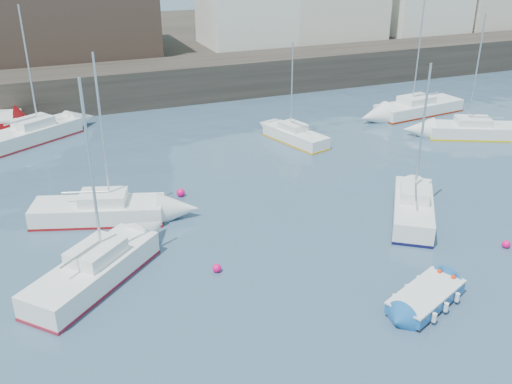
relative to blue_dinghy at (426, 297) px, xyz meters
name	(u,v)px	position (x,y,z in m)	size (l,w,h in m)	color
quay_wall	(150,83)	(-3.27, 31.87, 1.14)	(90.00, 5.00, 3.00)	#28231E
land_strip	(113,47)	(-3.27, 49.87, 1.04)	(90.00, 32.00, 2.80)	#28231E
warehouse	(56,10)	(-9.27, 39.87, 6.25)	(16.40, 10.40, 7.60)	#3D2D26
blue_dinghy	(426,297)	(0.00, 0.00, 0.00)	(3.74, 2.70, 0.65)	maroon
sailboat_a	(94,271)	(-11.31, 6.23, 0.21)	(6.01, 5.75, 8.20)	white
sailboat_b	(99,210)	(-10.33, 11.75, 0.16)	(6.62, 3.89, 8.12)	white
sailboat_c	(413,208)	(3.90, 6.14, 0.21)	(4.82, 5.69, 7.50)	white
sailboat_d	(476,130)	(15.26, 14.59, 0.13)	(6.66, 4.65, 8.18)	white
sailboat_f	(295,135)	(3.40, 18.32, 0.09)	(2.94, 5.25, 6.51)	white
sailboat_g	(418,107)	(14.95, 20.53, 0.15)	(7.40, 3.13, 9.08)	white
sailboat_h	(31,134)	(-12.87, 25.00, 0.21)	(6.93, 5.43, 8.76)	white
buoy_near	(217,272)	(-6.53, 5.18, -0.36)	(0.37, 0.37, 0.37)	#FF0769
buoy_mid	(505,247)	(6.04, 2.19, -0.36)	(0.37, 0.37, 0.37)	#FF0769
buoy_far	(181,196)	(-5.94, 12.92, -0.36)	(0.45, 0.45, 0.45)	#FF0769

